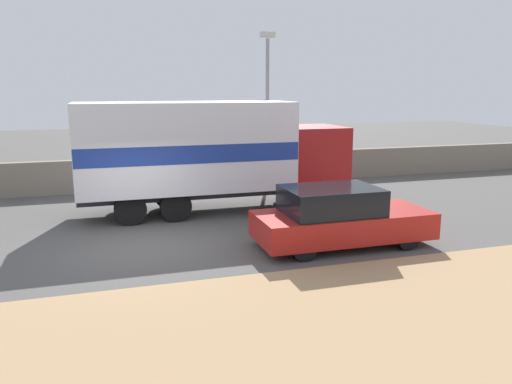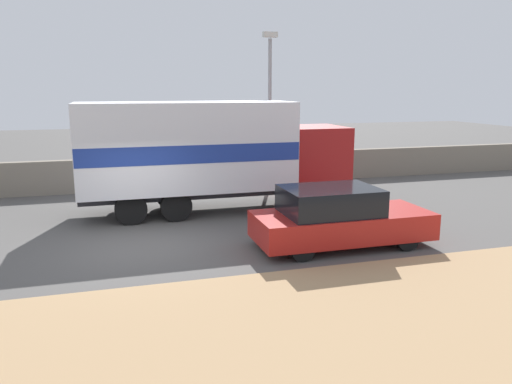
% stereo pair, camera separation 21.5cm
% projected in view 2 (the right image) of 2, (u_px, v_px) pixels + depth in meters
% --- Properties ---
extents(ground_plane, '(80.00, 80.00, 0.00)m').
position_uv_depth(ground_plane, '(145.00, 246.00, 12.73)').
color(ground_plane, '#514F4C').
extents(dirt_shoulder_foreground, '(60.00, 4.98, 0.04)m').
position_uv_depth(dirt_shoulder_foreground, '(169.00, 344.00, 7.80)').
color(dirt_shoulder_foreground, tan).
rests_on(dirt_shoulder_foreground, ground_plane).
extents(stone_wall_backdrop, '(60.00, 0.35, 1.28)m').
position_uv_depth(stone_wall_backdrop, '(131.00, 174.00, 19.59)').
color(stone_wall_backdrop, gray).
rests_on(stone_wall_backdrop, ground_plane).
extents(street_lamp, '(0.56, 0.28, 6.09)m').
position_uv_depth(street_lamp, '(270.00, 98.00, 19.84)').
color(street_lamp, gray).
rests_on(street_lamp, ground_plane).
extents(box_truck, '(8.60, 2.45, 3.53)m').
position_uv_depth(box_truck, '(207.00, 151.00, 15.89)').
color(box_truck, maroon).
rests_on(box_truck, ground_plane).
extents(car_hatchback, '(4.47, 1.83, 1.53)m').
position_uv_depth(car_hatchback, '(338.00, 218.00, 12.56)').
color(car_hatchback, '#B21E19').
rests_on(car_hatchback, ground_plane).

